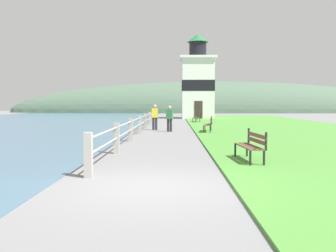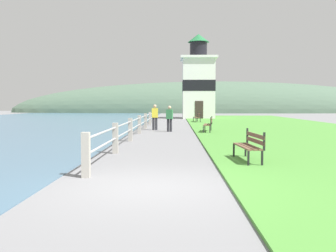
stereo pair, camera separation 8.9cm
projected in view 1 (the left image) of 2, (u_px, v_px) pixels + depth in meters
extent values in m
plane|color=slate|center=(152.00, 188.00, 7.58)|extent=(160.00, 160.00, 0.00)
cube|color=#4C8E38|center=(281.00, 129.00, 25.13)|extent=(12.00, 53.17, 0.06)
cube|color=#A8A399|center=(88.00, 155.00, 8.57)|extent=(0.18, 0.18, 1.05)
cube|color=#A8A399|center=(117.00, 138.00, 12.73)|extent=(0.18, 0.18, 1.05)
cube|color=#A8A399|center=(131.00, 130.00, 16.88)|extent=(0.18, 0.18, 1.05)
cube|color=#A8A399|center=(140.00, 125.00, 21.03)|extent=(0.18, 0.18, 1.05)
cube|color=#A8A399|center=(145.00, 121.00, 25.19)|extent=(0.18, 0.18, 1.05)
cube|color=#A8A399|center=(150.00, 119.00, 29.34)|extent=(0.18, 0.18, 1.05)
cube|color=#A8A399|center=(153.00, 117.00, 33.49)|extent=(0.18, 0.18, 1.05)
cube|color=#A8A399|center=(155.00, 115.00, 37.65)|extent=(0.18, 0.18, 1.05)
cylinder|color=#B2B2B7|center=(143.00, 117.00, 23.09)|extent=(0.06, 29.13, 0.06)
cylinder|color=#B2B2B7|center=(143.00, 123.00, 23.11)|extent=(0.06, 29.13, 0.06)
cube|color=brown|center=(244.00, 146.00, 10.77)|extent=(0.24, 1.76, 0.04)
cube|color=brown|center=(249.00, 146.00, 10.78)|extent=(0.24, 1.76, 0.04)
cube|color=brown|center=(254.00, 146.00, 10.78)|extent=(0.24, 1.76, 0.04)
cube|color=brown|center=(257.00, 135.00, 10.77)|extent=(0.18, 1.75, 0.11)
cube|color=brown|center=(257.00, 141.00, 10.78)|extent=(0.18, 1.75, 0.11)
cube|color=black|center=(250.00, 159.00, 9.93)|extent=(0.05, 0.05, 0.45)
cube|color=black|center=(235.00, 151.00, 11.63)|extent=(0.05, 0.05, 0.45)
cube|color=black|center=(264.00, 159.00, 9.95)|extent=(0.05, 0.05, 0.45)
cube|color=black|center=(247.00, 151.00, 11.65)|extent=(0.05, 0.05, 0.45)
cube|color=black|center=(266.00, 142.00, 9.93)|extent=(0.05, 0.05, 0.49)
cube|color=black|center=(249.00, 136.00, 11.62)|extent=(0.05, 0.05, 0.49)
cube|color=brown|center=(205.00, 125.00, 21.96)|extent=(0.35, 1.93, 0.04)
cube|color=brown|center=(207.00, 125.00, 21.94)|extent=(0.35, 1.93, 0.04)
cube|color=brown|center=(210.00, 125.00, 21.92)|extent=(0.35, 1.93, 0.04)
cube|color=brown|center=(211.00, 119.00, 21.88)|extent=(0.29, 1.92, 0.11)
cube|color=brown|center=(211.00, 122.00, 21.89)|extent=(0.29, 1.92, 0.11)
cube|color=black|center=(203.00, 130.00, 21.05)|extent=(0.06, 0.06, 0.45)
cube|color=black|center=(205.00, 128.00, 22.91)|extent=(0.06, 0.06, 0.45)
cube|color=black|center=(210.00, 130.00, 21.00)|extent=(0.06, 0.06, 0.45)
cube|color=black|center=(211.00, 128.00, 22.85)|extent=(0.06, 0.06, 0.45)
cube|color=black|center=(211.00, 122.00, 20.96)|extent=(0.06, 0.06, 0.49)
cube|color=black|center=(212.00, 120.00, 22.82)|extent=(0.06, 0.06, 0.49)
cube|color=brown|center=(195.00, 117.00, 33.65)|extent=(0.28, 1.64, 0.04)
cube|color=brown|center=(196.00, 117.00, 33.66)|extent=(0.28, 1.64, 0.04)
cube|color=brown|center=(198.00, 117.00, 33.67)|extent=(0.28, 1.64, 0.04)
cube|color=brown|center=(199.00, 114.00, 33.66)|extent=(0.22, 1.64, 0.11)
cube|color=brown|center=(199.00, 116.00, 33.67)|extent=(0.22, 1.64, 0.11)
cube|color=black|center=(196.00, 120.00, 32.87)|extent=(0.05, 0.05, 0.45)
cube|color=black|center=(193.00, 120.00, 34.45)|extent=(0.05, 0.05, 0.45)
cube|color=black|center=(200.00, 120.00, 32.90)|extent=(0.05, 0.05, 0.45)
cube|color=black|center=(197.00, 120.00, 34.48)|extent=(0.05, 0.05, 0.45)
cube|color=black|center=(200.00, 115.00, 32.88)|extent=(0.05, 0.05, 0.49)
cube|color=black|center=(197.00, 115.00, 34.46)|extent=(0.05, 0.05, 0.49)
cube|color=white|center=(198.00, 89.00, 42.94)|extent=(3.57, 3.57, 6.76)
cube|color=black|center=(198.00, 86.00, 42.92)|extent=(3.61, 3.61, 1.22)
cube|color=white|center=(198.00, 58.00, 42.73)|extent=(4.10, 4.10, 0.25)
cylinder|color=black|center=(198.00, 50.00, 42.67)|extent=(1.96, 1.96, 1.69)
cone|color=#23703D|center=(198.00, 38.00, 42.59)|extent=(2.45, 2.45, 0.93)
cube|color=#332823|center=(198.00, 110.00, 41.28)|extent=(0.90, 0.06, 2.00)
cylinder|color=#28282D|center=(168.00, 125.00, 22.71)|extent=(0.14, 0.14, 0.77)
cylinder|color=#28282D|center=(171.00, 125.00, 22.67)|extent=(0.14, 0.14, 0.77)
cube|color=#337A47|center=(170.00, 114.00, 22.65)|extent=(0.42, 0.29, 0.58)
sphere|color=tan|center=(170.00, 107.00, 22.63)|extent=(0.21, 0.21, 0.21)
cylinder|color=#28282D|center=(153.00, 124.00, 24.14)|extent=(0.15, 0.15, 0.80)
cylinder|color=#28282D|center=(156.00, 124.00, 24.15)|extent=(0.15, 0.15, 0.80)
cube|color=yellow|center=(155.00, 113.00, 24.10)|extent=(0.41, 0.24, 0.60)
sphere|color=tan|center=(155.00, 106.00, 24.08)|extent=(0.22, 0.22, 0.22)
ellipsoid|color=#4C6651|center=(214.00, 112.00, 72.75)|extent=(80.00, 16.00, 12.00)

